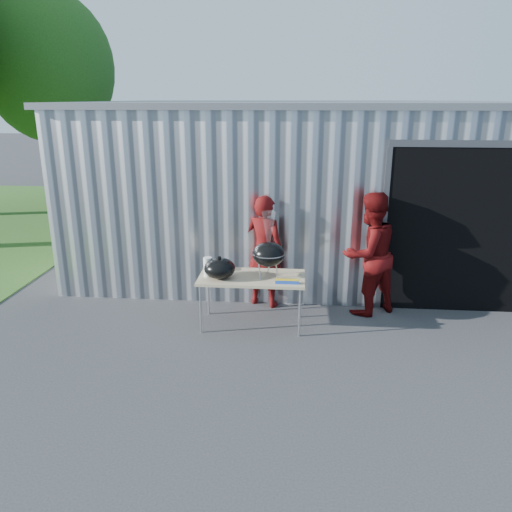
# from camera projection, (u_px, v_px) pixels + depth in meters

# --- Properties ---
(ground) EXTENTS (80.00, 80.00, 0.00)m
(ground) POSITION_uv_depth(u_px,v_px,m) (235.00, 353.00, 6.48)
(ground) COLOR #313134
(building) EXTENTS (8.20, 6.20, 3.10)m
(building) POSITION_uv_depth(u_px,v_px,m) (306.00, 180.00, 10.29)
(building) COLOR silver
(building) RESTS_ON ground
(tree_far) EXTENTS (3.70, 3.70, 6.13)m
(tree_far) POSITION_uv_depth(u_px,v_px,m) (49.00, 68.00, 14.34)
(tree_far) COLOR #442D19
(tree_far) RESTS_ON ground
(folding_table) EXTENTS (1.50, 0.75, 0.75)m
(folding_table) POSITION_uv_depth(u_px,v_px,m) (252.00, 279.00, 7.09)
(folding_table) COLOR tan
(folding_table) RESTS_ON ground
(kettle_grill) EXTENTS (0.46, 0.46, 0.94)m
(kettle_grill) POSITION_uv_depth(u_px,v_px,m) (269.00, 249.00, 6.91)
(kettle_grill) COLOR black
(kettle_grill) RESTS_ON folding_table
(grill_lid) EXTENTS (0.44, 0.44, 0.32)m
(grill_lid) POSITION_uv_depth(u_px,v_px,m) (220.00, 268.00, 6.97)
(grill_lid) COLOR black
(grill_lid) RESTS_ON folding_table
(paper_towels) EXTENTS (0.12, 0.12, 0.28)m
(paper_towels) POSITION_uv_depth(u_px,v_px,m) (208.00, 267.00, 7.04)
(paper_towels) COLOR white
(paper_towels) RESTS_ON folding_table
(white_tub) EXTENTS (0.20, 0.15, 0.10)m
(white_tub) POSITION_uv_depth(u_px,v_px,m) (216.00, 267.00, 7.33)
(white_tub) COLOR white
(white_tub) RESTS_ON folding_table
(foil_box) EXTENTS (0.32, 0.05, 0.06)m
(foil_box) POSITION_uv_depth(u_px,v_px,m) (287.00, 282.00, 6.79)
(foil_box) COLOR #1C46B9
(foil_box) RESTS_ON folding_table
(person_cook) EXTENTS (0.76, 0.63, 1.78)m
(person_cook) POSITION_uv_depth(u_px,v_px,m) (264.00, 251.00, 7.76)
(person_cook) COLOR #50090A
(person_cook) RESTS_ON ground
(person_bystander) EXTENTS (1.15, 1.08, 1.87)m
(person_bystander) POSITION_uv_depth(u_px,v_px,m) (369.00, 254.00, 7.46)
(person_bystander) COLOR #50090A
(person_bystander) RESTS_ON ground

